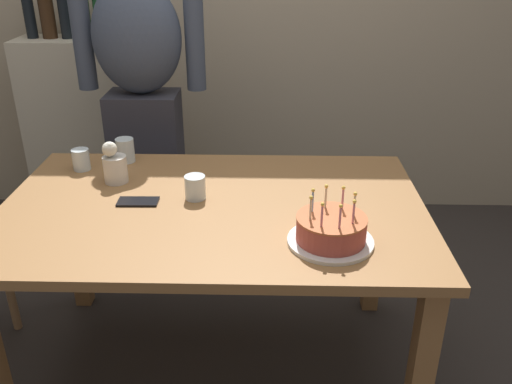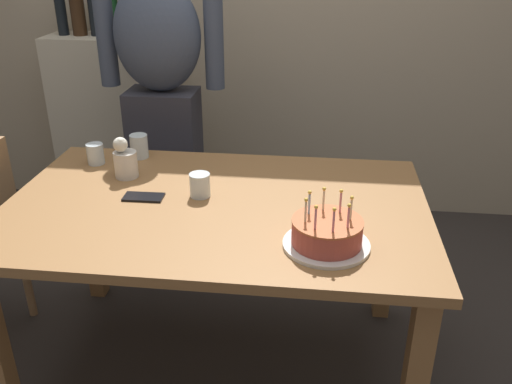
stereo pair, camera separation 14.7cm
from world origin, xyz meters
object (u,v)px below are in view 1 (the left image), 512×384
object	(u,v)px
water_glass_far	(125,150)
person_man_bearded	(143,103)
birthday_cake	(331,231)
water_glass_side	(195,187)
cell_phone	(138,202)
flower_vase	(114,165)
water_glass_near	(81,160)

from	to	relation	value
water_glass_far	person_man_bearded	size ratio (longest dim) A/B	0.06
birthday_cake	person_man_bearded	world-z (taller)	person_man_bearded
birthday_cake	water_glass_side	distance (m)	0.55
birthday_cake	cell_phone	world-z (taller)	birthday_cake
birthday_cake	water_glass_side	xyz separation A→B (m)	(-0.46, 0.30, 0.00)
birthday_cake	flower_vase	size ratio (longest dim) A/B	1.61
water_glass_side	person_man_bearded	size ratio (longest dim) A/B	0.05
cell_phone	person_man_bearded	bearing A→B (deg)	98.98
water_glass_near	water_glass_far	size ratio (longest dim) A/B	0.86
water_glass_side	person_man_bearded	bearing A→B (deg)	114.43
water_glass_side	flower_vase	world-z (taller)	flower_vase
water_glass_near	cell_phone	distance (m)	0.42
water_glass_side	person_man_bearded	distance (m)	0.84
cell_phone	flower_vase	distance (m)	0.23
water_glass_far	flower_vase	world-z (taller)	flower_vase
water_glass_side	flower_vase	bearing A→B (deg)	157.45
water_glass_far	person_man_bearded	world-z (taller)	person_man_bearded
water_glass_near	person_man_bearded	bearing A→B (deg)	73.44
water_glass_far	water_glass_side	world-z (taller)	water_glass_far
water_glass_side	flower_vase	xyz separation A→B (m)	(-0.33, 0.13, 0.03)
birthday_cake	water_glass_side	size ratio (longest dim) A/B	3.09
water_glass_near	flower_vase	world-z (taller)	flower_vase
birthday_cake	cell_phone	distance (m)	0.71
water_glass_side	person_man_bearded	xyz separation A→B (m)	(-0.34, 0.76, 0.09)
water_glass_near	water_glass_side	bearing A→B (deg)	-27.10
person_man_bearded	flower_vase	bearing A→B (deg)	91.74
birthday_cake	person_man_bearded	bearing A→B (deg)	127.09
birthday_cake	cell_phone	size ratio (longest dim) A/B	1.86
water_glass_near	cell_phone	xyz separation A→B (m)	(0.29, -0.29, -0.04)
flower_vase	water_glass_side	bearing A→B (deg)	-22.55
cell_phone	water_glass_near	bearing A→B (deg)	133.67
water_glass_far	cell_phone	size ratio (longest dim) A/B	0.70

